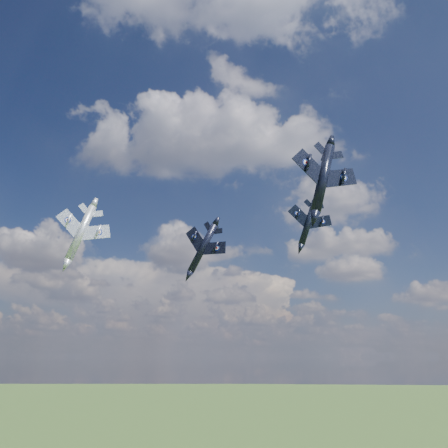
% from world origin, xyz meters
% --- Properties ---
extents(jet_lead_navy, '(13.00, 15.59, 7.19)m').
position_xyz_m(jet_lead_navy, '(-0.09, 14.44, 78.53)').
color(jet_lead_navy, black).
extents(jet_right_navy, '(14.13, 16.07, 5.33)m').
position_xyz_m(jet_right_navy, '(19.60, -11.10, 80.85)').
color(jet_right_navy, black).
extents(jet_high_navy, '(12.01, 15.52, 6.42)m').
position_xyz_m(jet_high_navy, '(20.95, 31.75, 88.01)').
color(jet_high_navy, black).
extents(jet_left_silver, '(16.87, 19.07, 6.59)m').
position_xyz_m(jet_left_silver, '(-23.78, 13.42, 82.02)').
color(jet_left_silver, '#A0A2AA').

